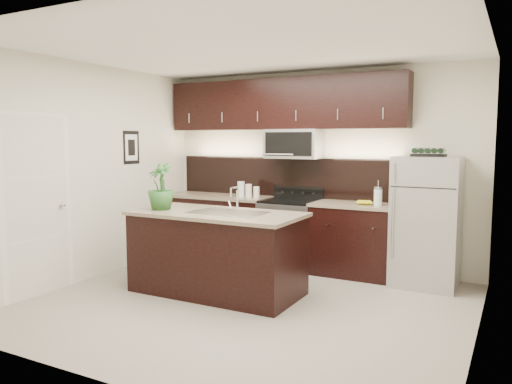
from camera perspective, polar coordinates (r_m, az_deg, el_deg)
ground at (r=5.48m, az=-1.06°, el=-12.70°), size 4.50×4.50×0.00m
room_walls at (r=5.22m, az=-2.37°, el=5.31°), size 4.52×4.02×2.71m
counter_run at (r=7.03m, az=2.39°, el=-4.57°), size 3.51×0.65×0.94m
upper_fixtures at (r=7.04m, az=3.17°, el=9.10°), size 3.49×0.40×1.66m
island at (r=5.77m, az=-4.49°, el=-6.90°), size 1.96×0.96×0.94m
sink_faucet at (r=5.61m, az=-3.18°, el=-2.23°), size 0.84×0.50×0.28m
refrigerator at (r=6.32m, az=18.88°, el=-3.22°), size 0.75×0.68×1.56m
wine_rack at (r=6.25m, az=19.14°, el=4.27°), size 0.39×0.24×0.09m
plant at (r=5.95m, az=-10.84°, el=0.65°), size 0.35×0.35×0.55m
canisters at (r=7.11m, az=-1.06°, el=0.20°), size 0.33×0.11×0.22m
french_press at (r=6.41m, az=13.77°, el=-0.48°), size 0.11×0.11×0.31m
bananas at (r=6.45m, az=11.78°, el=-1.13°), size 0.23×0.20×0.06m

